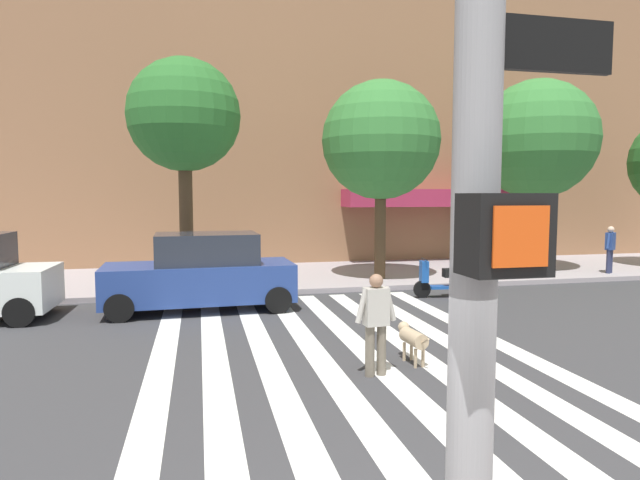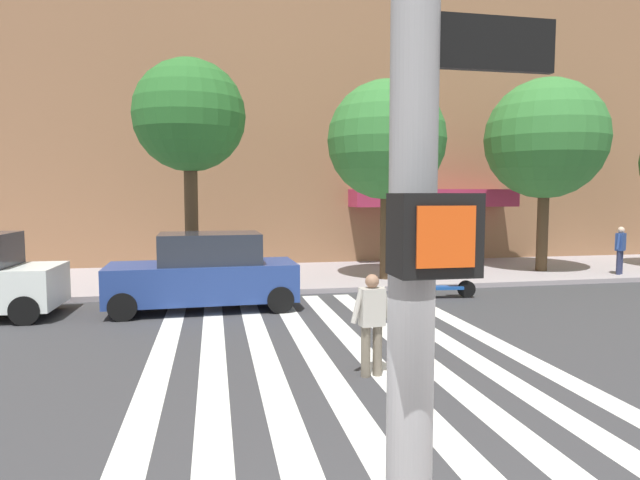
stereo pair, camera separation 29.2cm
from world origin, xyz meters
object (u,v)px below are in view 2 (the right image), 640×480
object	(u,v)px
traffic_light_pole	(423,14)
street_tree_nearest	(189,117)
parked_car_behind_first	(205,273)
street_tree_further	(546,139)
pedestrian_dog_walker	(372,319)
street_tree_middle	(387,141)
dog_on_leash	(410,338)
parked_scooter	(447,281)
pedestrian_bystander	(620,247)

from	to	relation	value
traffic_light_pole	street_tree_nearest	distance (m)	14.58
parked_car_behind_first	street_tree_further	size ratio (longest dim) A/B	0.68
pedestrian_dog_walker	street_tree_middle	bearing A→B (deg)	70.51
traffic_light_pole	street_tree_further	bearing A→B (deg)	54.97
street_tree_middle	pedestrian_dog_walker	xyz separation A→B (m)	(-3.04, -8.58, -3.67)
parked_car_behind_first	traffic_light_pole	bearing A→B (deg)	-85.28
parked_car_behind_first	pedestrian_dog_walker	bearing A→B (deg)	-64.66
street_tree_nearest	dog_on_leash	xyz separation A→B (m)	(3.89, -7.76, -4.68)
street_tree_nearest	street_tree_middle	bearing A→B (deg)	3.17
street_tree_further	dog_on_leash	world-z (taller)	street_tree_further
parked_scooter	pedestrian_bystander	size ratio (longest dim) A/B	1.00
street_tree_nearest	pedestrian_bystander	bearing A→B (deg)	-1.19
traffic_light_pole	pedestrian_bystander	bearing A→B (deg)	47.51
traffic_light_pole	dog_on_leash	xyz separation A→B (m)	(2.51, 6.66, -3.08)
pedestrian_dog_walker	street_tree_nearest	bearing A→B (deg)	110.42
street_tree_nearest	pedestrian_dog_walker	world-z (taller)	street_tree_nearest
parked_scooter	street_tree_nearest	bearing A→B (deg)	161.09
street_tree_middle	pedestrian_dog_walker	size ratio (longest dim) A/B	3.88
street_tree_middle	pedestrian_dog_walker	world-z (taller)	street_tree_middle
parked_scooter	street_tree_further	bearing A→B (deg)	33.22
parked_scooter	street_tree_middle	xyz separation A→B (m)	(-0.89, 2.74, 4.12)
street_tree_further	traffic_light_pole	bearing A→B (deg)	-125.03
parked_scooter	dog_on_leash	size ratio (longest dim) A/B	1.64
dog_on_leash	pedestrian_bystander	xyz separation A→B (m)	(10.43, 7.46, 0.63)
traffic_light_pole	parked_car_behind_first	world-z (taller)	traffic_light_pole
street_tree_nearest	dog_on_leash	distance (m)	9.86
parked_scooter	parked_car_behind_first	bearing A→B (deg)	-178.09
dog_on_leash	street_tree_nearest	bearing A→B (deg)	116.60
parked_car_behind_first	dog_on_leash	distance (m)	6.23
parked_car_behind_first	street_tree_further	bearing A→B (deg)	17.08
parked_scooter	pedestrian_dog_walker	bearing A→B (deg)	-123.92
street_tree_nearest	parked_scooter	bearing A→B (deg)	-18.91
parked_car_behind_first	dog_on_leash	size ratio (longest dim) A/B	4.68
traffic_light_pole	parked_scooter	size ratio (longest dim) A/B	3.55
traffic_light_pole	pedestrian_bystander	xyz separation A→B (m)	(12.94, 14.12, -2.44)
parked_scooter	pedestrian_bystander	distance (m)	7.64
traffic_light_pole	street_tree_further	world-z (taller)	street_tree_further
street_tree_further	pedestrian_bystander	bearing A→B (deg)	-31.54
traffic_light_pole	street_tree_further	distance (m)	18.88
street_tree_middle	pedestrian_bystander	distance (m)	8.96
parked_scooter	street_tree_further	distance (m)	7.58
street_tree_middle	pedestrian_bystander	size ratio (longest dim) A/B	3.88
parked_scooter	street_tree_nearest	size ratio (longest dim) A/B	0.25
parked_car_behind_first	parked_scooter	bearing A→B (deg)	1.91
traffic_light_pole	parked_scooter	world-z (taller)	traffic_light_pole
street_tree_nearest	street_tree_further	size ratio (longest dim) A/B	0.98
parked_car_behind_first	pedestrian_bystander	bearing A→B (deg)	9.47
parked_car_behind_first	street_tree_middle	xyz separation A→B (m)	(5.70, 2.96, 3.67)
pedestrian_dog_walker	dog_on_leash	world-z (taller)	pedestrian_dog_walker
pedestrian_dog_walker	pedestrian_bystander	world-z (taller)	pedestrian_bystander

